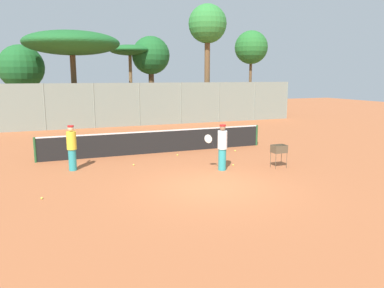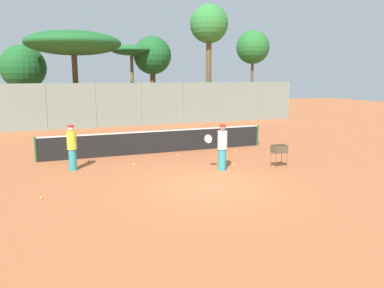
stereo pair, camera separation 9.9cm
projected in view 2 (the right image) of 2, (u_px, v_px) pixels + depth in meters
name	position (u px, v px, depth m)	size (l,w,h in m)	color
ground_plane	(212.00, 188.00, 12.13)	(80.00, 80.00, 0.00)	#B26038
tennis_net	(159.00, 141.00, 17.55)	(10.80, 0.10, 1.07)	#26592D
back_fence	(119.00, 105.00, 26.53)	(28.94, 0.08, 3.11)	gray
tree_0	(73.00, 44.00, 27.02)	(6.83, 6.83, 6.78)	brown
tree_1	(253.00, 48.00, 33.38)	(2.94, 2.94, 7.58)	brown
tree_2	(152.00, 56.00, 32.61)	(3.28, 3.28, 7.01)	brown
tree_3	(23.00, 68.00, 29.18)	(3.48, 3.48, 5.99)	brown
tree_4	(131.00, 51.00, 31.61)	(3.51, 3.51, 6.18)	brown
tree_5	(209.00, 26.00, 30.02)	(3.08, 3.08, 9.26)	brown
player_white_outfit	(222.00, 147.00, 14.25)	(0.90, 0.40, 1.77)	teal
player_red_cap	(72.00, 147.00, 14.25)	(0.36, 0.90, 1.74)	teal
ball_cart	(279.00, 151.00, 14.65)	(0.56, 0.41, 0.91)	brown
tennis_ball_0	(236.00, 151.00, 17.97)	(0.07, 0.07, 0.07)	#D1E54C
tennis_ball_1	(178.00, 155.00, 17.02)	(0.07, 0.07, 0.07)	#D1E54C
tennis_ball_2	(233.00, 165.00, 15.08)	(0.07, 0.07, 0.07)	#D1E54C
tennis_ball_3	(41.00, 198.00, 11.02)	(0.07, 0.07, 0.07)	#D1E54C
tennis_ball_4	(134.00, 165.00, 15.14)	(0.07, 0.07, 0.07)	#D1E54C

